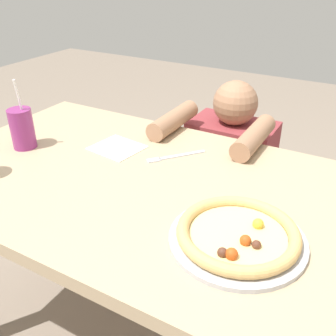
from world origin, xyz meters
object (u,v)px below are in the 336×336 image
at_px(drink_cup_colored, 22,128).
at_px(fork, 173,157).
at_px(pizza_near, 238,235).
at_px(diner_seated, 227,187).

height_order(drink_cup_colored, fork, drink_cup_colored).
height_order(pizza_near, fork, pizza_near).
relative_size(pizza_near, fork, 1.87).
xyz_separation_m(pizza_near, diner_seated, (-0.29, 0.73, -0.35)).
relative_size(drink_cup_colored, diner_seated, 0.27).
bearing_deg(pizza_near, drink_cup_colored, 171.82).
xyz_separation_m(drink_cup_colored, diner_seated, (0.52, 0.61, -0.40)).
relative_size(pizza_near, drink_cup_colored, 1.32).
bearing_deg(fork, drink_cup_colored, -159.13).
xyz_separation_m(fork, diner_seated, (0.04, 0.43, -0.33)).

